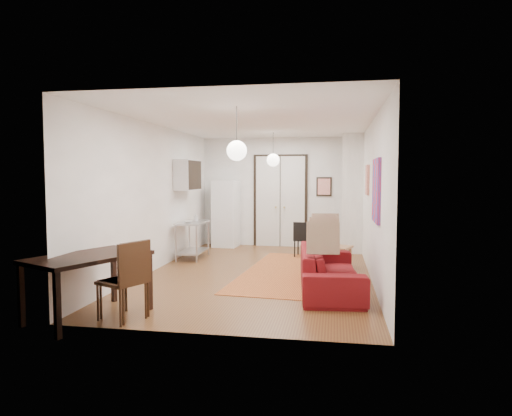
% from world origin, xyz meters
% --- Properties ---
extents(floor, '(7.00, 7.00, 0.00)m').
position_xyz_m(floor, '(0.00, 0.00, 0.00)').
color(floor, brown).
rests_on(floor, ground).
extents(ceiling, '(4.20, 7.00, 0.02)m').
position_xyz_m(ceiling, '(0.00, 0.00, 2.90)').
color(ceiling, white).
rests_on(ceiling, wall_back).
extents(wall_back, '(4.20, 0.02, 2.90)m').
position_xyz_m(wall_back, '(0.00, 3.50, 1.45)').
color(wall_back, white).
rests_on(wall_back, floor).
extents(wall_front, '(4.20, 0.02, 2.90)m').
position_xyz_m(wall_front, '(0.00, -3.50, 1.45)').
color(wall_front, white).
rests_on(wall_front, floor).
extents(wall_left, '(0.02, 7.00, 2.90)m').
position_xyz_m(wall_left, '(-2.10, 0.00, 1.45)').
color(wall_left, white).
rests_on(wall_left, floor).
extents(wall_right, '(0.02, 7.00, 2.90)m').
position_xyz_m(wall_right, '(2.10, 0.00, 1.45)').
color(wall_right, white).
rests_on(wall_right, floor).
extents(double_doors, '(1.44, 0.06, 2.50)m').
position_xyz_m(double_doors, '(0.00, 3.46, 1.20)').
color(double_doors, silver).
rests_on(double_doors, wall_back).
extents(stub_partition, '(0.50, 0.10, 2.90)m').
position_xyz_m(stub_partition, '(1.85, 2.55, 1.45)').
color(stub_partition, white).
rests_on(stub_partition, floor).
extents(wall_cabinet, '(0.35, 1.00, 0.70)m').
position_xyz_m(wall_cabinet, '(-1.92, 1.50, 1.90)').
color(wall_cabinet, silver).
rests_on(wall_cabinet, wall_left).
extents(painting_popart, '(0.05, 1.00, 1.00)m').
position_xyz_m(painting_popart, '(2.08, -1.25, 1.65)').
color(painting_popart, red).
rests_on(painting_popart, wall_right).
extents(painting_abstract, '(0.05, 0.50, 0.60)m').
position_xyz_m(painting_abstract, '(2.08, 0.80, 1.80)').
color(painting_abstract, '#EFDEC7').
rests_on(painting_abstract, wall_right).
extents(poster_back, '(0.40, 0.03, 0.50)m').
position_xyz_m(poster_back, '(1.15, 3.47, 1.60)').
color(poster_back, red).
rests_on(poster_back, wall_back).
extents(print_left, '(0.03, 0.44, 0.54)m').
position_xyz_m(print_left, '(-2.07, 2.00, 1.95)').
color(print_left, olive).
rests_on(print_left, wall_left).
extents(pendant_back, '(0.30, 0.30, 0.80)m').
position_xyz_m(pendant_back, '(0.00, 2.00, 2.25)').
color(pendant_back, white).
rests_on(pendant_back, ceiling).
extents(pendant_front, '(0.30, 0.30, 0.80)m').
position_xyz_m(pendant_front, '(0.00, -2.00, 2.25)').
color(pendant_front, white).
rests_on(pendant_front, ceiling).
extents(kilim_rug, '(1.82, 4.14, 0.01)m').
position_xyz_m(kilim_rug, '(0.49, 0.20, 0.01)').
color(kilim_rug, '#B8642E').
rests_on(kilim_rug, floor).
extents(sofa, '(1.13, 2.44, 0.69)m').
position_xyz_m(sofa, '(1.37, -1.14, 0.35)').
color(sofa, maroon).
rests_on(sofa, floor).
extents(coffee_table, '(1.10, 0.84, 0.43)m').
position_xyz_m(coffee_table, '(1.28, 0.92, 0.38)').
color(coffee_table, tan).
rests_on(coffee_table, floor).
extents(potted_plant, '(0.47, 0.44, 0.42)m').
position_xyz_m(potted_plant, '(1.38, 0.92, 0.65)').
color(potted_plant, '#347133').
rests_on(potted_plant, coffee_table).
extents(kitchen_counter, '(0.57, 1.11, 0.84)m').
position_xyz_m(kitchen_counter, '(-1.75, 1.30, 0.53)').
color(kitchen_counter, '#B7B9BC').
rests_on(kitchen_counter, floor).
extents(bowl, '(0.20, 0.20, 0.05)m').
position_xyz_m(bowl, '(-1.75, 1.00, 0.86)').
color(bowl, white).
rests_on(bowl, kitchen_counter).
extents(soap_bottle, '(0.08, 0.08, 0.17)m').
position_xyz_m(soap_bottle, '(-1.75, 1.55, 0.93)').
color(soap_bottle, teal).
rests_on(soap_bottle, kitchen_counter).
extents(fridge, '(0.67, 0.67, 1.76)m').
position_xyz_m(fridge, '(-1.42, 3.15, 0.88)').
color(fridge, white).
rests_on(fridge, floor).
extents(dining_table, '(1.41, 1.74, 0.84)m').
position_xyz_m(dining_table, '(-1.75, -3.15, 0.75)').
color(dining_table, black).
rests_on(dining_table, floor).
extents(dining_chair_near, '(0.65, 0.77, 1.04)m').
position_xyz_m(dining_chair_near, '(-1.29, -2.97, 0.60)').
color(dining_chair_near, '#3A2212').
rests_on(dining_chair_near, floor).
extents(dining_chair_far, '(0.65, 0.77, 1.04)m').
position_xyz_m(dining_chair_far, '(-1.29, -3.04, 0.60)').
color(dining_chair_far, '#3A2212').
rests_on(dining_chair_far, floor).
extents(black_side_chair, '(0.43, 0.44, 0.82)m').
position_xyz_m(black_side_chair, '(0.71, 2.02, 0.48)').
color(black_side_chair, black).
rests_on(black_side_chair, floor).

